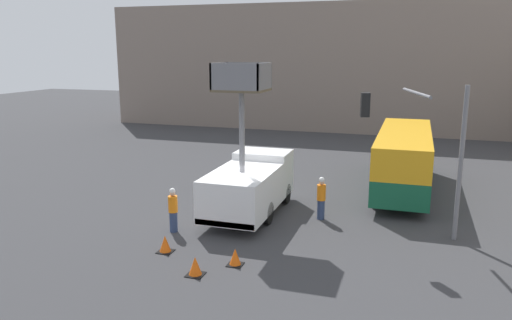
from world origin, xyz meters
The scene contains 10 objects.
ground_plane centered at (0.00, 0.00, 0.00)m, with size 120.00×120.00×0.00m, color #38383A.
building_backdrop_far centered at (0.00, 29.42, 5.68)m, with size 44.00×10.00×11.36m.
utility_truck centered at (-0.14, 0.74, 1.51)m, with size 2.55×6.21×6.77m.
city_bus centered at (6.29, 6.88, 1.87)m, with size 2.59×10.21×3.16m.
traffic_light_pole centered at (7.17, -0.07, 4.10)m, with size 3.86×3.61×6.01m.
road_worker_near_truck centered at (-2.40, -2.33, 0.93)m, with size 0.38×0.38×1.85m.
road_worker_directing centered at (3.05, 1.05, 0.96)m, with size 0.38×0.38×1.91m.
traffic_cone_near_truck centered at (-1.73, -4.33, 0.29)m, with size 0.55×0.55×0.63m.
traffic_cone_mid_road centered at (0.14, -5.76, 0.30)m, with size 0.56×0.56×0.64m.
traffic_cone_far_side centered at (1.12, -4.62, 0.28)m, with size 0.53×0.53×0.60m.
Camera 1 is at (6.71, -19.69, 7.28)m, focal length 35.00 mm.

